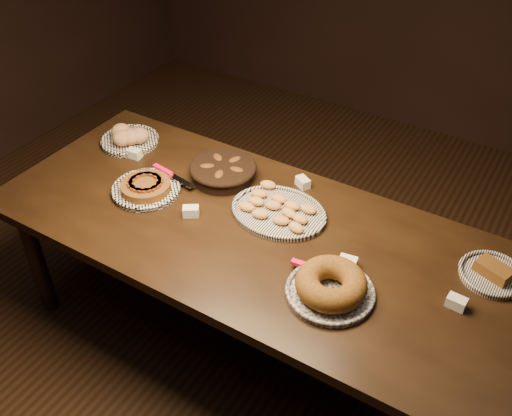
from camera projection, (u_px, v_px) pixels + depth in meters
The scene contains 9 objects.
ground at pixel (258, 341), 2.90m from camera, with size 5.00×5.00×0.00m, color black.
buffet_table at pixel (258, 243), 2.48m from camera, with size 2.40×1.00×0.75m.
apple_tart_plate at pixel (146, 187), 2.64m from camera, with size 0.35×0.33×0.06m.
madeleine_platter at pixel (278, 211), 2.51m from camera, with size 0.43×0.35×0.05m.
bundt_cake_plate at pixel (331, 286), 2.12m from camera, with size 0.37×0.34×0.11m.
croissant_basket at pixel (223, 170), 2.71m from camera, with size 0.32×0.32×0.08m.
bread_roll_plate at pixel (129, 138), 2.95m from camera, with size 0.30×0.30×0.09m.
loaf_plate at pixel (493, 273), 2.21m from camera, with size 0.26×0.26×0.06m.
tent_cards at pixel (275, 216), 2.47m from camera, with size 1.74×0.52×0.04m.
Camera 1 is at (0.96, -1.58, 2.34)m, focal length 40.00 mm.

